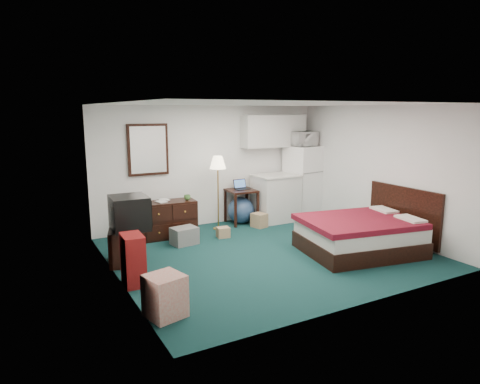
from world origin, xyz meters
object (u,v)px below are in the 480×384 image
bed (359,236)px  suitcase (133,260)px  dresser (169,219)px  tv_stand (128,246)px  floor_lamp (218,193)px  fridge (302,181)px  desk (241,206)px  kitchen_counter (276,198)px

bed → suitcase: (-3.76, 0.48, 0.06)m
dresser → tv_stand: bearing=-131.4°
bed → tv_stand: size_ratio=3.01×
floor_lamp → fridge: (2.21, 0.13, 0.05)m
desk → suitcase: bearing=-140.3°
desk → fridge: (1.57, -0.05, 0.44)m
floor_lamp → suitcase: size_ratio=2.09×
dresser → bed: 3.53m
floor_lamp → suitcase: bearing=-138.8°
suitcase → dresser: bearing=61.2°
dresser → kitchen_counter: kitchen_counter is taller
kitchen_counter → bed: bearing=-88.9°
dresser → floor_lamp: bearing=6.1°
floor_lamp → tv_stand: size_ratio=2.45×
floor_lamp → tv_stand: bearing=-152.8°
dresser → floor_lamp: floor_lamp is taller
kitchen_counter → fridge: 0.86m
desk → kitchen_counter: 0.80m
tv_stand → kitchen_counter: bearing=32.5°
desk → fridge: bearing=1.1°
tv_stand → fridge: bearing=30.8°
suitcase → desk: bearing=39.5°
fridge → suitcase: (-4.48, -2.13, -0.44)m
bed → tv_stand: bearing=169.0°
fridge → floor_lamp: bearing=174.2°
dresser → bed: size_ratio=0.56×
dresser → bed: (2.55, -2.44, -0.06)m
dresser → fridge: (3.28, 0.17, 0.45)m
kitchen_counter → fridge: (0.79, 0.11, 0.31)m
dresser → suitcase: 2.29m
floor_lamp → desk: size_ratio=2.04×
desk → suitcase: (-2.91, -2.18, -0.01)m
dresser → bed: bearing=-40.0°
dresser → fridge: bearing=6.6°
desk → bed: 2.79m
suitcase → kitchen_counter: bearing=31.4°
dresser → suitcase: (-1.20, -1.95, 0.01)m
fridge → tv_stand: 4.53m
kitchen_counter → bed: kitchen_counter is taller
dresser → desk: bearing=11.0°
fridge → suitcase: bearing=-163.7°
tv_stand → suitcase: size_ratio=0.85×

